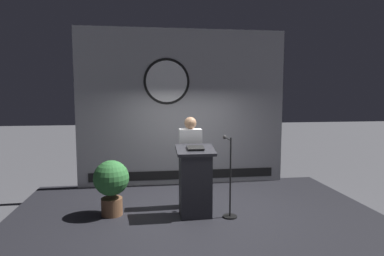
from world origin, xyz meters
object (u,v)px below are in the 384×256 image
Objects in this scene: podium at (195,182)px; microphone_stand at (229,189)px; potted_plant at (111,182)px; speaker_person at (190,161)px.

microphone_stand is at bearing -8.84° from podium.
podium reaches higher than potted_plant.
microphone_stand reaches higher than potted_plant.
potted_plant is (-1.98, 0.32, 0.10)m from microphone_stand.
podium is 0.54m from speaker_person.
potted_plant is at bearing 170.63° from podium.
potted_plant is at bearing -169.95° from speaker_person.
podium is 1.27× the size of potted_plant.
microphone_stand is 1.43× the size of potted_plant.
microphone_stand is at bearing -44.03° from speaker_person.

